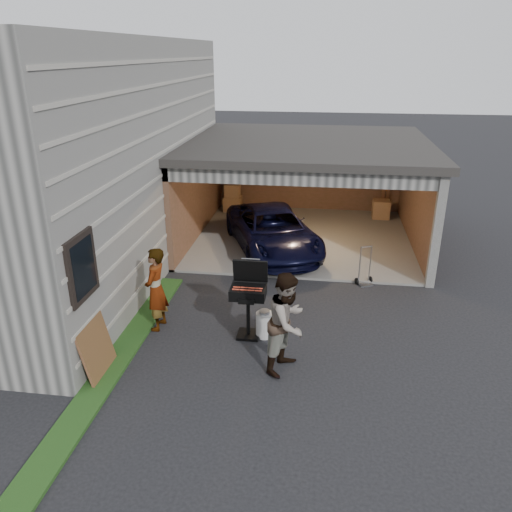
# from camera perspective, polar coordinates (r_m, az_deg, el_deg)

# --- Properties ---
(ground) EXTENTS (80.00, 80.00, 0.00)m
(ground) POSITION_cam_1_polar(r_m,az_deg,el_deg) (9.33, -1.41, -11.50)
(ground) COLOR black
(ground) RESTS_ON ground
(house) EXTENTS (7.00, 11.00, 5.50)m
(house) POSITION_cam_1_polar(r_m,az_deg,el_deg) (13.95, -24.15, 10.36)
(house) COLOR #474744
(house) RESTS_ON ground
(groundcover_strip) EXTENTS (0.50, 8.00, 0.06)m
(groundcover_strip) POSITION_cam_1_polar(r_m,az_deg,el_deg) (9.13, -16.96, -13.24)
(groundcover_strip) COLOR #193814
(groundcover_strip) RESTS_ON ground
(garage) EXTENTS (6.80, 6.30, 2.90)m
(garage) POSITION_cam_1_polar(r_m,az_deg,el_deg) (14.82, 5.77, 9.29)
(garage) COLOR #605E59
(garage) RESTS_ON ground
(minivan) EXTENTS (3.36, 4.62, 1.17)m
(minivan) POSITION_cam_1_polar(r_m,az_deg,el_deg) (13.71, 1.94, 2.70)
(minivan) COLOR black
(minivan) RESTS_ON ground
(woman) EXTENTS (0.44, 0.65, 1.71)m
(woman) POSITION_cam_1_polar(r_m,az_deg,el_deg) (10.03, -11.36, -3.74)
(woman) COLOR #A9B2D4
(woman) RESTS_ON ground
(man) EXTENTS (0.99, 1.09, 1.82)m
(man) POSITION_cam_1_polar(r_m,az_deg,el_deg) (8.60, 3.63, -7.58)
(man) COLOR #44301B
(man) RESTS_ON ground
(bbq_grill) EXTENTS (0.67, 0.59, 1.50)m
(bbq_grill) POSITION_cam_1_polar(r_m,az_deg,el_deg) (9.56, -0.87, -4.41)
(bbq_grill) COLOR black
(bbq_grill) RESTS_ON ground
(propane_tank) EXTENTS (0.41, 0.41, 0.51)m
(propane_tank) POSITION_cam_1_polar(r_m,az_deg,el_deg) (9.83, 0.97, -7.84)
(propane_tank) COLOR silver
(propane_tank) RESTS_ON ground
(plywood_panel) EXTENTS (0.26, 0.93, 1.03)m
(plywood_panel) POSITION_cam_1_polar(r_m,az_deg,el_deg) (9.05, -17.76, -10.01)
(plywood_panel) COLOR brown
(plywood_panel) RESTS_ON ground
(hand_truck) EXTENTS (0.44, 0.41, 0.97)m
(hand_truck) POSITION_cam_1_polar(r_m,az_deg,el_deg) (12.22, 12.32, -2.37)
(hand_truck) COLOR gray
(hand_truck) RESTS_ON ground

